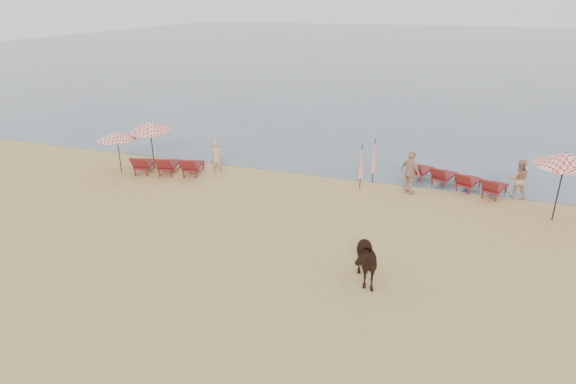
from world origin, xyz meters
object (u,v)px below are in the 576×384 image
umbrella_open_left_a (117,136)px  umbrella_closed_right (374,156)px  cow (362,258)px  umbrella_open_right (566,159)px  beachgoer_left (217,157)px  beachgoer_right_a (519,179)px  beachgoer_right_b (410,173)px  umbrella_closed_left (361,162)px  lounger_cluster_left (168,165)px  umbrella_open_left_b (150,126)px  lounger_cluster_right (455,178)px

umbrella_open_left_a → umbrella_closed_right: (12.08, 2.57, -0.55)m
cow → umbrella_open_right: bearing=22.7°
beachgoer_left → beachgoer_right_a: beachgoer_right_a is taller
umbrella_open_left_a → umbrella_open_right: bearing=-0.3°
cow → beachgoer_right_a: bearing=35.3°
beachgoer_right_b → umbrella_closed_left: bearing=45.2°
umbrella_closed_left → umbrella_open_left_a: bearing=-171.8°
lounger_cluster_left → umbrella_open_left_a: umbrella_open_left_a is taller
umbrella_closed_right → lounger_cluster_left: bearing=-168.0°
lounger_cluster_left → umbrella_open_left_b: size_ratio=1.37×
umbrella_open_right → umbrella_open_left_a: bearing=174.9°
umbrella_open_left_a → beachgoer_right_a: 18.52m
umbrella_closed_right → cow: 8.59m
umbrella_open_left_a → beachgoer_left: (4.62, 1.37, -1.02)m
beachgoer_left → beachgoer_right_a: bearing=173.1°
lounger_cluster_left → umbrella_open_right: bearing=-11.6°
lounger_cluster_left → umbrella_open_right: umbrella_open_right is taller
lounger_cluster_left → beachgoer_right_b: (11.46, 1.29, 0.50)m
lounger_cluster_right → beachgoer_right_a: size_ratio=2.59×
umbrella_closed_right → beachgoer_right_a: bearing=2.4°
umbrella_closed_left → umbrella_closed_right: umbrella_closed_right is taller
lounger_cluster_left → beachgoer_left: size_ratio=2.03×
umbrella_open_right → umbrella_closed_left: bearing=166.3°
umbrella_open_left_a → umbrella_open_right: umbrella_open_right is taller
umbrella_open_left_a → beachgoer_right_b: bearing=4.6°
beachgoer_right_a → beachgoer_right_b: beachgoer_right_b is taller
umbrella_open_left_a → beachgoer_right_b: 13.98m
umbrella_open_right → beachgoer_right_a: 2.83m
umbrella_closed_left → beachgoer_left: umbrella_closed_left is taller
umbrella_closed_left → cow: 7.77m
umbrella_open_left_a → umbrella_open_right: size_ratio=0.75×
umbrella_open_right → beachgoer_left: umbrella_open_right is taller
lounger_cluster_right → umbrella_closed_right: (-3.63, -0.63, 0.87)m
umbrella_closed_left → cow: bearing=-78.8°
umbrella_closed_right → cow: (1.10, -8.50, -0.54)m
cow → beachgoer_right_a: size_ratio=1.07×
umbrella_open_left_a → cow: 14.50m
beachgoer_right_a → umbrella_open_left_b: bearing=7.9°
lounger_cluster_right → beachgoer_left: size_ratio=2.64×
lounger_cluster_right → cow: bearing=-84.0°
umbrella_closed_right → cow: umbrella_closed_right is taller
beachgoer_right_a → beachgoer_right_b: (-4.44, -1.03, 0.11)m
umbrella_open_left_b → beachgoer_left: size_ratio=1.48×
umbrella_open_right → lounger_cluster_left: bearing=173.5°
lounger_cluster_right → umbrella_open_right: umbrella_open_right is taller
beachgoer_left → beachgoer_right_b: beachgoer_right_b is taller
cow → beachgoer_left: beachgoer_left is taller
umbrella_open_right → beachgoer_right_a: size_ratio=1.60×
umbrella_open_left_b → umbrella_closed_right: size_ratio=1.17×
lounger_cluster_left → umbrella_closed_right: (9.71, 2.06, 0.85)m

